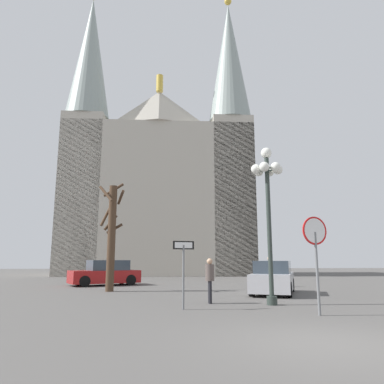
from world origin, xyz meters
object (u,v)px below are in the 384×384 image
(pedestrian_walking, at_px, (210,276))
(pedestrian_standing, at_px, (270,268))
(one_way_arrow_sign, at_px, (183,264))
(parked_car_far_red, at_px, (105,273))
(street_lamp, at_px, (268,192))
(parked_car_near_silver, at_px, (273,278))
(cathedral, at_px, (159,184))
(bare_tree, at_px, (112,233))
(stop_sign, at_px, (315,245))

(pedestrian_walking, height_order, pedestrian_standing, pedestrian_standing)
(one_way_arrow_sign, distance_m, parked_car_far_red, 12.12)
(street_lamp, bearing_deg, parked_car_near_silver, 71.04)
(cathedral, bearing_deg, parked_car_near_silver, -77.31)
(bare_tree, bearing_deg, pedestrian_walking, -52.74)
(pedestrian_standing, bearing_deg, pedestrian_walking, -121.43)
(pedestrian_standing, bearing_deg, cathedral, 109.20)
(one_way_arrow_sign, relative_size, bare_tree, 0.38)
(street_lamp, height_order, pedestrian_walking, street_lamp)
(cathedral, relative_size, street_lamp, 5.47)
(bare_tree, bearing_deg, parked_car_far_red, 99.91)
(parked_car_far_red, bearing_deg, bare_tree, -80.09)
(bare_tree, bearing_deg, parked_car_near_silver, -15.37)
(one_way_arrow_sign, bearing_deg, pedestrian_standing, 57.89)
(cathedral, height_order, stop_sign, cathedral)
(stop_sign, xyz_separation_m, street_lamp, (-0.55, 2.47, 1.99))
(stop_sign, relative_size, pedestrian_walking, 1.75)
(stop_sign, relative_size, pedestrian_standing, 1.62)
(street_lamp, bearing_deg, pedestrian_standing, 72.45)
(street_lamp, relative_size, bare_tree, 1.01)
(stop_sign, relative_size, bare_tree, 0.50)
(parked_car_near_silver, distance_m, parked_car_far_red, 10.65)
(bare_tree, distance_m, parked_car_near_silver, 8.18)
(parked_car_near_silver, bearing_deg, pedestrian_walking, -135.49)
(cathedral, bearing_deg, pedestrian_walking, -86.50)
(one_way_arrow_sign, bearing_deg, street_lamp, 15.23)
(parked_car_near_silver, xyz_separation_m, pedestrian_walking, (-3.44, -3.38, 0.25))
(parked_car_far_red, distance_m, pedestrian_standing, 9.90)
(one_way_arrow_sign, relative_size, pedestrian_walking, 1.34)
(pedestrian_standing, bearing_deg, parked_car_far_red, 166.71)
(street_lamp, xyz_separation_m, parked_car_near_silver, (1.39, 4.05, -3.25))
(bare_tree, bearing_deg, street_lamp, -44.64)
(parked_car_near_silver, bearing_deg, one_way_arrow_sign, -132.69)
(street_lamp, bearing_deg, cathedral, 97.84)
(bare_tree, distance_m, pedestrian_walking, 7.14)
(stop_sign, relative_size, parked_car_near_silver, 0.61)
(cathedral, height_order, parked_car_near_silver, cathedral)
(pedestrian_walking, bearing_deg, cathedral, 93.50)
(cathedral, xyz_separation_m, bare_tree, (-2.60, -20.16, -6.82))
(stop_sign, bearing_deg, bare_tree, 128.16)
(stop_sign, xyz_separation_m, parked_car_far_red, (-7.55, 13.08, -1.25))
(parked_car_near_silver, xyz_separation_m, pedestrian_standing, (1.24, 4.29, 0.34))
(pedestrian_walking, bearing_deg, bare_tree, 127.26)
(one_way_arrow_sign, distance_m, parked_car_near_silver, 6.70)
(parked_car_far_red, bearing_deg, one_way_arrow_sign, -71.35)
(cathedral, xyz_separation_m, parked_car_near_silver, (5.01, -22.26, -8.98))
(cathedral, bearing_deg, pedestrian_standing, -70.80)
(bare_tree, bearing_deg, stop_sign, -51.84)
(parked_car_near_silver, bearing_deg, street_lamp, -108.96)
(street_lamp, height_order, parked_car_near_silver, street_lamp)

